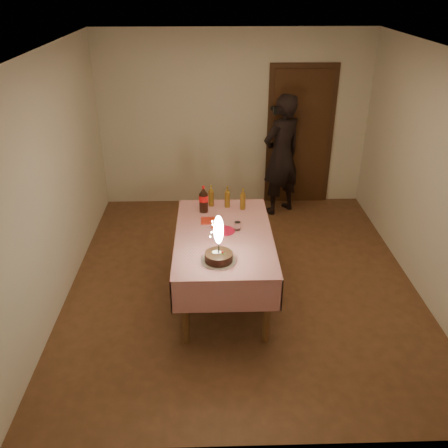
{
  "coord_description": "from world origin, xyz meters",
  "views": [
    {
      "loc": [
        -0.35,
        -4.68,
        3.22
      ],
      "look_at": [
        -0.22,
        -0.37,
        0.95
      ],
      "focal_mm": 38.0,
      "sensor_mm": 36.0,
      "label": 1
    }
  ],
  "objects_px": {
    "dining_table": "(224,243)",
    "photographer": "(281,155)",
    "clear_cup": "(237,226)",
    "amber_bottle_mid": "(227,198)",
    "red_cup": "(215,224)",
    "amber_bottle_left": "(211,196)",
    "cola_bottle": "(204,199)",
    "red_plate": "(225,231)",
    "amber_bottle_right": "(243,200)",
    "birthday_cake": "(219,250)"
  },
  "relations": [
    {
      "from": "amber_bottle_left",
      "to": "amber_bottle_mid",
      "type": "height_order",
      "value": "same"
    },
    {
      "from": "red_cup",
      "to": "cola_bottle",
      "type": "relative_size",
      "value": 0.31
    },
    {
      "from": "birthday_cake",
      "to": "amber_bottle_mid",
      "type": "bearing_deg",
      "value": 84.07
    },
    {
      "from": "birthday_cake",
      "to": "amber_bottle_right",
      "type": "distance_m",
      "value": 1.16
    },
    {
      "from": "clear_cup",
      "to": "cola_bottle",
      "type": "relative_size",
      "value": 0.28
    },
    {
      "from": "dining_table",
      "to": "amber_bottle_mid",
      "type": "xyz_separation_m",
      "value": [
        0.06,
        0.66,
        0.23
      ]
    },
    {
      "from": "clear_cup",
      "to": "photographer",
      "type": "bearing_deg",
      "value": 70.06
    },
    {
      "from": "amber_bottle_mid",
      "to": "red_cup",
      "type": "bearing_deg",
      "value": -106.45
    },
    {
      "from": "birthday_cake",
      "to": "amber_bottle_left",
      "type": "distance_m",
      "value": 1.23
    },
    {
      "from": "amber_bottle_mid",
      "to": "red_plate",
      "type": "bearing_deg",
      "value": -94.79
    },
    {
      "from": "dining_table",
      "to": "clear_cup",
      "type": "distance_m",
      "value": 0.23
    },
    {
      "from": "red_cup",
      "to": "amber_bottle_left",
      "type": "relative_size",
      "value": 0.39
    },
    {
      "from": "cola_bottle",
      "to": "photographer",
      "type": "relative_size",
      "value": 0.18
    },
    {
      "from": "birthday_cake",
      "to": "amber_bottle_mid",
      "type": "distance_m",
      "value": 1.19
    },
    {
      "from": "cola_bottle",
      "to": "red_plate",
      "type": "bearing_deg",
      "value": -64.69
    },
    {
      "from": "amber_bottle_right",
      "to": "photographer",
      "type": "relative_size",
      "value": 0.14
    },
    {
      "from": "red_cup",
      "to": "amber_bottle_right",
      "type": "relative_size",
      "value": 0.39
    },
    {
      "from": "amber_bottle_left",
      "to": "amber_bottle_right",
      "type": "relative_size",
      "value": 1.0
    },
    {
      "from": "cola_bottle",
      "to": "amber_bottle_mid",
      "type": "bearing_deg",
      "value": 23.73
    },
    {
      "from": "amber_bottle_right",
      "to": "cola_bottle",
      "type": "bearing_deg",
      "value": -172.64
    },
    {
      "from": "red_cup",
      "to": "amber_bottle_left",
      "type": "xyz_separation_m",
      "value": [
        -0.03,
        0.56,
        0.07
      ]
    },
    {
      "from": "clear_cup",
      "to": "amber_bottle_left",
      "type": "height_order",
      "value": "amber_bottle_left"
    },
    {
      "from": "clear_cup",
      "to": "amber_bottle_right",
      "type": "xyz_separation_m",
      "value": [
        0.09,
        0.51,
        0.07
      ]
    },
    {
      "from": "dining_table",
      "to": "amber_bottle_mid",
      "type": "distance_m",
      "value": 0.7
    },
    {
      "from": "photographer",
      "to": "amber_bottle_mid",
      "type": "bearing_deg",
      "value": -119.17
    },
    {
      "from": "photographer",
      "to": "red_plate",
      "type": "bearing_deg",
      "value": -112.97
    },
    {
      "from": "dining_table",
      "to": "birthday_cake",
      "type": "height_order",
      "value": "birthday_cake"
    },
    {
      "from": "birthday_cake",
      "to": "amber_bottle_right",
      "type": "xyz_separation_m",
      "value": [
        0.3,
        1.13,
        -0.0
      ]
    },
    {
      "from": "red_plate",
      "to": "dining_table",
      "type": "bearing_deg",
      "value": -97.87
    },
    {
      "from": "birthday_cake",
      "to": "clear_cup",
      "type": "relative_size",
      "value": 5.35
    },
    {
      "from": "red_cup",
      "to": "amber_bottle_mid",
      "type": "height_order",
      "value": "amber_bottle_mid"
    },
    {
      "from": "dining_table",
      "to": "birthday_cake",
      "type": "bearing_deg",
      "value": -96.98
    },
    {
      "from": "red_plate",
      "to": "amber_bottle_left",
      "type": "bearing_deg",
      "value": 102.18
    },
    {
      "from": "amber_bottle_left",
      "to": "amber_bottle_mid",
      "type": "relative_size",
      "value": 1.0
    },
    {
      "from": "clear_cup",
      "to": "amber_bottle_mid",
      "type": "distance_m",
      "value": 0.58
    },
    {
      "from": "red_cup",
      "to": "clear_cup",
      "type": "relative_size",
      "value": 1.11
    },
    {
      "from": "dining_table",
      "to": "amber_bottle_left",
      "type": "relative_size",
      "value": 6.75
    },
    {
      "from": "red_plate",
      "to": "amber_bottle_left",
      "type": "xyz_separation_m",
      "value": [
        -0.14,
        0.64,
        0.11
      ]
    },
    {
      "from": "clear_cup",
      "to": "amber_bottle_mid",
      "type": "height_order",
      "value": "amber_bottle_mid"
    },
    {
      "from": "amber_bottle_left",
      "to": "photographer",
      "type": "xyz_separation_m",
      "value": [
        1.03,
        1.47,
        -0.03
      ]
    },
    {
      "from": "clear_cup",
      "to": "red_plate",
      "type": "bearing_deg",
      "value": -169.01
    },
    {
      "from": "dining_table",
      "to": "photographer",
      "type": "xyz_separation_m",
      "value": [
        0.9,
        2.17,
        0.2
      ]
    },
    {
      "from": "red_plate",
      "to": "photographer",
      "type": "bearing_deg",
      "value": 67.03
    },
    {
      "from": "red_plate",
      "to": "cola_bottle",
      "type": "distance_m",
      "value": 0.55
    },
    {
      "from": "red_plate",
      "to": "clear_cup",
      "type": "distance_m",
      "value": 0.15
    },
    {
      "from": "red_plate",
      "to": "clear_cup",
      "type": "height_order",
      "value": "clear_cup"
    },
    {
      "from": "dining_table",
      "to": "cola_bottle",
      "type": "xyz_separation_m",
      "value": [
        -0.22,
        0.54,
        0.26
      ]
    },
    {
      "from": "red_plate",
      "to": "cola_bottle",
      "type": "bearing_deg",
      "value": 115.31
    },
    {
      "from": "amber_bottle_left",
      "to": "amber_bottle_right",
      "type": "bearing_deg",
      "value": -15.66
    },
    {
      "from": "cola_bottle",
      "to": "amber_bottle_mid",
      "type": "xyz_separation_m",
      "value": [
        0.27,
        0.12,
        -0.03
      ]
    }
  ]
}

